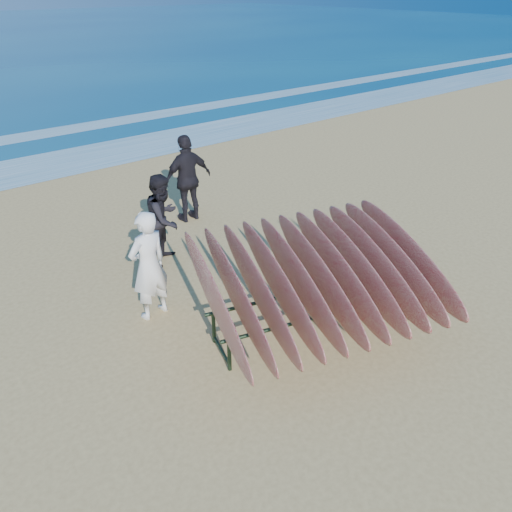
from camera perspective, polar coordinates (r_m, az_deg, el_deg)
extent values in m
plane|color=tan|center=(7.57, 3.87, -8.60)|extent=(120.00, 120.00, 0.00)
plane|color=white|center=(15.61, -22.19, 9.67)|extent=(160.00, 160.00, 0.00)
plane|color=white|center=(18.87, -25.77, 12.02)|extent=(160.00, 160.00, 0.00)
cylinder|color=#1C2E1F|center=(6.75, -3.06, -11.25)|extent=(0.06, 0.06, 0.50)
cylinder|color=#1C2E1F|center=(8.01, 17.32, -5.46)|extent=(0.06, 0.06, 0.50)
cylinder|color=#1C2E1F|center=(7.24, -4.85, -8.16)|extent=(0.06, 0.06, 0.50)
cylinder|color=#1C2E1F|center=(8.43, 14.62, -3.22)|extent=(0.06, 0.06, 0.50)
cylinder|color=#1C2E1F|center=(7.11, 8.22, -6.63)|extent=(3.09, 0.96, 0.06)
cylinder|color=#1C2E1F|center=(7.58, 5.76, -4.02)|extent=(3.09, 0.96, 0.06)
cylinder|color=#1C2E1F|center=(7.10, -3.94, -10.72)|extent=(0.23, 0.64, 0.04)
cylinder|color=#1C2E1F|center=(8.31, 15.78, -5.30)|extent=(0.23, 0.64, 0.04)
ellipsoid|color=maroon|center=(6.55, -4.78, -4.89)|extent=(0.87, 2.75, 1.23)
ellipsoid|color=maroon|center=(6.64, -2.24, -4.33)|extent=(0.87, 2.75, 1.23)
ellipsoid|color=maroon|center=(6.73, 0.23, -3.77)|extent=(0.87, 2.75, 1.23)
ellipsoid|color=maroon|center=(6.84, 2.63, -3.22)|extent=(0.87, 2.75, 1.23)
ellipsoid|color=maroon|center=(6.96, 4.94, -2.69)|extent=(0.87, 2.75, 1.23)
ellipsoid|color=maroon|center=(7.09, 7.17, -2.17)|extent=(0.87, 2.75, 1.23)
ellipsoid|color=maroon|center=(7.23, 9.32, -1.67)|extent=(0.87, 2.75, 1.23)
ellipsoid|color=maroon|center=(7.39, 11.37, -1.18)|extent=(0.87, 2.75, 1.23)
ellipsoid|color=maroon|center=(7.55, 13.34, -0.72)|extent=(0.87, 2.75, 1.23)
ellipsoid|color=maroon|center=(7.72, 15.23, -0.27)|extent=(0.87, 2.75, 1.23)
ellipsoid|color=maroon|center=(7.90, 17.03, 0.16)|extent=(0.87, 2.75, 1.23)
imported|color=white|center=(7.61, -12.17, -1.10)|extent=(0.70, 0.52, 1.75)
imported|color=black|center=(9.19, -10.49, 4.22)|extent=(1.03, 0.98, 1.67)
imported|color=black|center=(10.77, -7.79, 8.75)|extent=(1.11, 0.49, 1.87)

